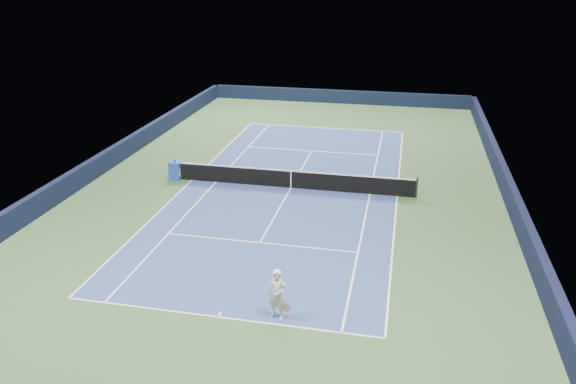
# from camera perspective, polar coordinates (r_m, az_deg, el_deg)

# --- Properties ---
(ground) EXTENTS (40.00, 40.00, 0.00)m
(ground) POSITION_cam_1_polar(r_m,az_deg,el_deg) (29.37, 0.30, 0.42)
(ground) COLOR #2F4D2A
(ground) RESTS_ON ground
(wall_far) EXTENTS (22.00, 0.35, 1.10)m
(wall_far) POSITION_cam_1_polar(r_m,az_deg,el_deg) (47.99, 5.20, 9.62)
(wall_far) COLOR black
(wall_far) RESTS_ON ground
(wall_right) EXTENTS (0.35, 40.00, 1.10)m
(wall_right) POSITION_cam_1_polar(r_m,az_deg,el_deg) (29.12, 21.64, -0.24)
(wall_right) COLOR black
(wall_right) RESTS_ON ground
(wall_left) EXTENTS (0.35, 40.00, 1.10)m
(wall_left) POSITION_cam_1_polar(r_m,az_deg,el_deg) (32.98, -18.47, 2.74)
(wall_left) COLOR black
(wall_left) RESTS_ON ground
(court_surface) EXTENTS (10.97, 23.77, 0.01)m
(court_surface) POSITION_cam_1_polar(r_m,az_deg,el_deg) (29.36, 0.30, 0.43)
(court_surface) COLOR navy
(court_surface) RESTS_ON ground
(baseline_far) EXTENTS (10.97, 0.08, 0.00)m
(baseline_far) POSITION_cam_1_polar(r_m,az_deg,el_deg) (40.48, 3.75, 6.52)
(baseline_far) COLOR white
(baseline_far) RESTS_ON ground
(baseline_near) EXTENTS (10.97, 0.08, 0.00)m
(baseline_near) POSITION_cam_1_polar(r_m,az_deg,el_deg) (19.19, -7.12, -12.49)
(baseline_near) COLOR white
(baseline_near) RESTS_ON ground
(sideline_doubles_right) EXTENTS (0.08, 23.77, 0.00)m
(sideline_doubles_right) POSITION_cam_1_polar(r_m,az_deg,el_deg) (28.84, 11.03, -0.41)
(sideline_doubles_right) COLOR white
(sideline_doubles_right) RESTS_ON ground
(sideline_doubles_left) EXTENTS (0.08, 23.77, 0.00)m
(sideline_doubles_left) POSITION_cam_1_polar(r_m,az_deg,el_deg) (30.87, -9.72, 1.21)
(sideline_doubles_left) COLOR white
(sideline_doubles_left) RESTS_ON ground
(sideline_singles_right) EXTENTS (0.08, 23.77, 0.00)m
(sideline_singles_right) POSITION_cam_1_polar(r_m,az_deg,el_deg) (28.87, 8.32, -0.20)
(sideline_singles_right) COLOR white
(sideline_singles_right) RESTS_ON ground
(sideline_singles_left) EXTENTS (0.08, 23.77, 0.00)m
(sideline_singles_left) POSITION_cam_1_polar(r_m,az_deg,el_deg) (30.41, -7.32, 1.03)
(sideline_singles_left) COLOR white
(sideline_singles_left) RESTS_ON ground
(service_line_far) EXTENTS (8.23, 0.08, 0.00)m
(service_line_far) POSITION_cam_1_polar(r_m,az_deg,el_deg) (35.29, 2.42, 4.19)
(service_line_far) COLOR white
(service_line_far) RESTS_ON ground
(service_line_near) EXTENTS (8.23, 0.08, 0.00)m
(service_line_near) POSITION_cam_1_polar(r_m,az_deg,el_deg) (23.69, -2.87, -5.16)
(service_line_near) COLOR white
(service_line_near) RESTS_ON ground
(center_service_line) EXTENTS (0.08, 12.80, 0.00)m
(center_service_line) POSITION_cam_1_polar(r_m,az_deg,el_deg) (29.36, 0.30, 0.44)
(center_service_line) COLOR white
(center_service_line) RESTS_ON ground
(center_mark_far) EXTENTS (0.08, 0.30, 0.00)m
(center_mark_far) POSITION_cam_1_polar(r_m,az_deg,el_deg) (40.34, 3.72, 6.47)
(center_mark_far) COLOR white
(center_mark_far) RESTS_ON ground
(center_mark_near) EXTENTS (0.08, 0.30, 0.00)m
(center_mark_near) POSITION_cam_1_polar(r_m,az_deg,el_deg) (19.31, -6.98, -12.25)
(center_mark_near) COLOR white
(center_mark_near) RESTS_ON ground
(tennis_net) EXTENTS (12.90, 0.10, 1.07)m
(tennis_net) POSITION_cam_1_polar(r_m,az_deg,el_deg) (29.18, 0.30, 1.34)
(tennis_net) COLOR black
(tennis_net) RESTS_ON ground
(sponsor_cube) EXTENTS (0.66, 0.61, 0.99)m
(sponsor_cube) POSITION_cam_1_polar(r_m,az_deg,el_deg) (31.05, -11.34, 2.18)
(sponsor_cube) COLOR #1E47B6
(sponsor_cube) RESTS_ON ground
(tennis_player) EXTENTS (0.84, 1.31, 2.71)m
(tennis_player) POSITION_cam_1_polar(r_m,az_deg,el_deg) (18.56, -1.10, -10.37)
(tennis_player) COLOR silver
(tennis_player) RESTS_ON ground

